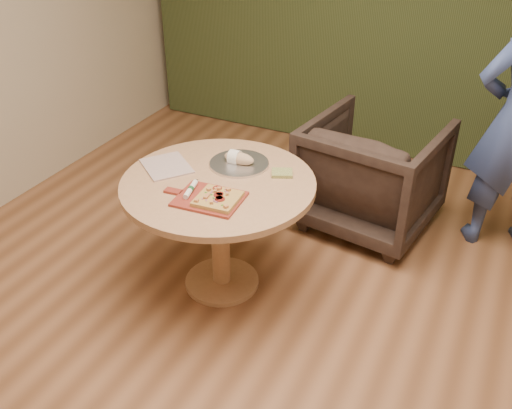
{
  "coord_description": "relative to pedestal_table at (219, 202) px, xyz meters",
  "views": [
    {
      "loc": [
        0.93,
        -1.88,
        2.35
      ],
      "look_at": [
        -0.11,
        0.25,
        0.87
      ],
      "focal_mm": 40.0,
      "sensor_mm": 36.0,
      "label": 1
    }
  ],
  "objects": [
    {
      "name": "cutlery_roll",
      "position": [
        -0.06,
        -0.19,
        0.17
      ],
      "size": [
        0.07,
        0.2,
        0.03
      ],
      "rotation": [
        0.0,
        0.0,
        0.22
      ],
      "color": "silver",
      "rests_on": "pizza_paddle"
    },
    {
      "name": "armchair",
      "position": [
        0.62,
        1.09,
        -0.16
      ],
      "size": [
        0.98,
        0.93,
        0.89
      ],
      "primitive_type": "imported",
      "rotation": [
        0.0,
        0.0,
        2.99
      ],
      "color": "black",
      "rests_on": "ground"
    },
    {
      "name": "flatbread_pizza",
      "position": [
        0.12,
        -0.21,
        0.17
      ],
      "size": [
        0.24,
        0.24,
        0.04
      ],
      "rotation": [
        0.0,
        0.0,
        0.07
      ],
      "color": "tan",
      "rests_on": "pizza_paddle"
    },
    {
      "name": "bread_roll",
      "position": [
        0.01,
        0.23,
        0.18
      ],
      "size": [
        0.19,
        0.09,
        0.09
      ],
      "color": "tan",
      "rests_on": "serving_tray"
    },
    {
      "name": "green_packet",
      "position": [
        0.3,
        0.23,
        0.15
      ],
      "size": [
        0.15,
        0.14,
        0.02
      ],
      "primitive_type": "cube",
      "rotation": [
        0.0,
        0.0,
        0.42
      ],
      "color": "olive",
      "rests_on": "pedestal_table"
    },
    {
      "name": "serving_tray",
      "position": [
        0.02,
        0.23,
        0.15
      ],
      "size": [
        0.36,
        0.36,
        0.02
      ],
      "color": "silver",
      "rests_on": "pedestal_table"
    },
    {
      "name": "pizza_paddle",
      "position": [
        0.05,
        -0.21,
        0.15
      ],
      "size": [
        0.46,
        0.31,
        0.01
      ],
      "rotation": [
        0.0,
        0.0,
        0.07
      ],
      "color": "maroon",
      "rests_on": "pedestal_table"
    },
    {
      "name": "room_shell",
      "position": [
        0.51,
        -0.56,
        0.79
      ],
      "size": [
        5.04,
        6.04,
        2.84
      ],
      "color": "#8F5B39",
      "rests_on": "ground"
    },
    {
      "name": "pedestal_table",
      "position": [
        0.0,
        0.0,
        0.0
      ],
      "size": [
        1.12,
        1.12,
        0.75
      ],
      "rotation": [
        0.0,
        0.0,
        -0.09
      ],
      "color": "tan",
      "rests_on": "ground"
    },
    {
      "name": "newspaper",
      "position": [
        -0.36,
        0.01,
        0.15
      ],
      "size": [
        0.39,
        0.38,
        0.01
      ],
      "primitive_type": "cube",
      "rotation": [
        0.0,
        0.0,
        -0.66
      ],
      "color": "silver",
      "rests_on": "pedestal_table"
    }
  ]
}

